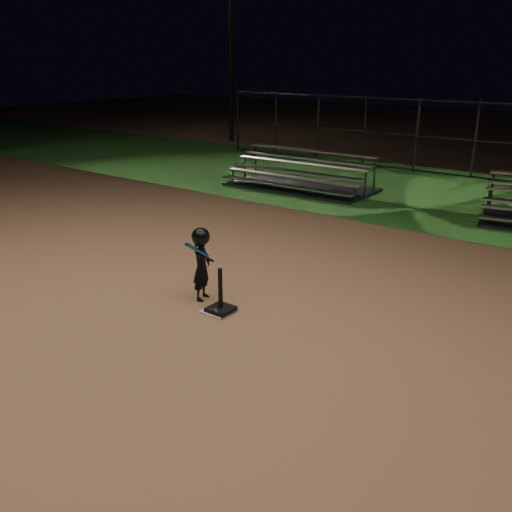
% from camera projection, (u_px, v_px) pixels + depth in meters
% --- Properties ---
extents(ground, '(80.00, 80.00, 0.00)m').
position_uv_depth(ground, '(218.00, 311.00, 8.82)').
color(ground, '#A8724C').
rests_on(ground, ground).
extents(grass_strip, '(60.00, 8.00, 0.01)m').
position_uv_depth(grass_strip, '(439.00, 194.00, 16.34)').
color(grass_strip, '#255B1D').
rests_on(grass_strip, ground).
extents(home_plate, '(0.45, 0.45, 0.02)m').
position_uv_depth(home_plate, '(218.00, 311.00, 8.81)').
color(home_plate, beige).
rests_on(home_plate, ground).
extents(batting_tee, '(0.38, 0.38, 0.72)m').
position_uv_depth(batting_tee, '(221.00, 303.00, 8.74)').
color(batting_tee, black).
rests_on(batting_tee, home_plate).
extents(child_batter, '(0.42, 0.63, 1.24)m').
position_uv_depth(child_batter, '(202.00, 262.00, 9.06)').
color(child_batter, black).
rests_on(child_batter, ground).
extents(bleacher_left, '(4.53, 2.28, 1.10)m').
position_uv_depth(bleacher_left, '(300.00, 181.00, 17.08)').
color(bleacher_left, '#B4B4B9').
rests_on(bleacher_left, ground).
extents(backstop_fence, '(20.08, 0.08, 2.50)m').
position_uv_depth(backstop_fence, '(475.00, 140.00, 18.18)').
color(backstop_fence, '#38383D').
rests_on(backstop_fence, ground).
extents(light_pole_left, '(0.90, 0.53, 8.30)m').
position_uv_depth(light_pole_left, '(229.00, 31.00, 25.19)').
color(light_pole_left, '#2D2D30').
rests_on(light_pole_left, ground).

